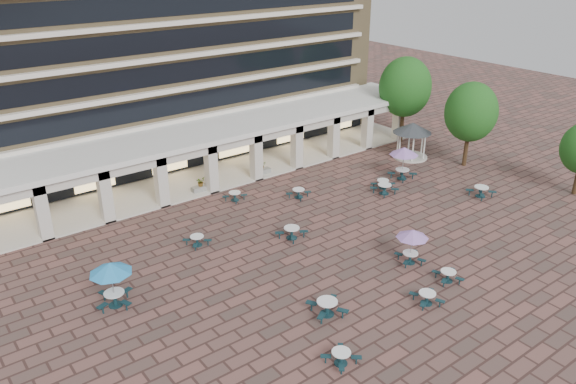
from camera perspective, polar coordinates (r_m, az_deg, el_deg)
name	(u,v)px	position (r m, az deg, el deg)	size (l,w,h in m)	color
ground	(337,245)	(36.83, 5.01, -5.43)	(120.00, 120.00, 0.00)	brown
apartment_building	(151,9)	(53.88, -13.73, 17.63)	(40.00, 15.50, 25.20)	#957D54
retail_arcade	(218,142)	(46.60, -7.10, 5.02)	(42.00, 6.60, 4.40)	white
picnic_table_0	(327,306)	(30.28, 3.99, -11.52)	(2.19, 2.19, 0.84)	#133339
picnic_table_1	(341,356)	(27.38, 5.42, -16.30)	(1.64, 1.64, 0.69)	#133339
picnic_table_2	(448,275)	(34.19, 15.94, -8.12)	(1.85, 1.85, 0.67)	#133339
picnic_table_3	(481,191)	(45.85, 19.02, 0.13)	(1.92, 1.92, 0.82)	#133339
picnic_table_4	(110,270)	(31.33, -17.59, -7.53)	(2.31, 2.31, 2.67)	#133339
picnic_table_5	(427,297)	(31.96, 13.94, -10.32)	(1.88, 1.88, 0.70)	#133339
picnic_table_6	(412,235)	(34.70, 12.52, -4.29)	(1.98, 1.98, 2.29)	#133339
picnic_table_7	(385,188)	(44.45, 9.78, 0.38)	(1.81, 1.81, 0.80)	#133339
picnic_table_8	(197,240)	(37.00, -9.22, -4.81)	(1.62, 1.62, 0.67)	#133339
picnic_table_9	(292,232)	(37.34, 0.38, -4.07)	(2.06, 2.06, 0.79)	#133339
picnic_table_10	(299,192)	(43.19, 1.07, -0.05)	(1.90, 1.90, 0.71)	#133339
picnic_table_11	(404,152)	(46.89, 11.71, 3.97)	(2.39, 2.39, 2.76)	#133339
picnic_table_12	(235,195)	(42.91, -5.43, -0.36)	(1.83, 1.83, 0.68)	#133339
picnic_table_13	(383,183)	(45.48, 9.62, 0.88)	(1.74, 1.74, 0.70)	#133339
gazebo	(412,132)	(51.88, 12.50, 6.00)	(3.51, 3.51, 3.27)	beige
tree_east_a	(471,112)	(50.55, 18.10, 7.73)	(4.46, 4.46, 7.42)	#402F19
tree_east_c	(405,87)	(55.39, 11.81, 10.39)	(4.98, 4.98, 8.30)	#402F19
planter_left	(201,186)	(44.66, -8.85, 0.60)	(1.50, 0.81, 1.25)	gray
planter_right	(262,170)	(47.46, -2.66, 2.28)	(1.50, 0.60, 1.21)	gray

